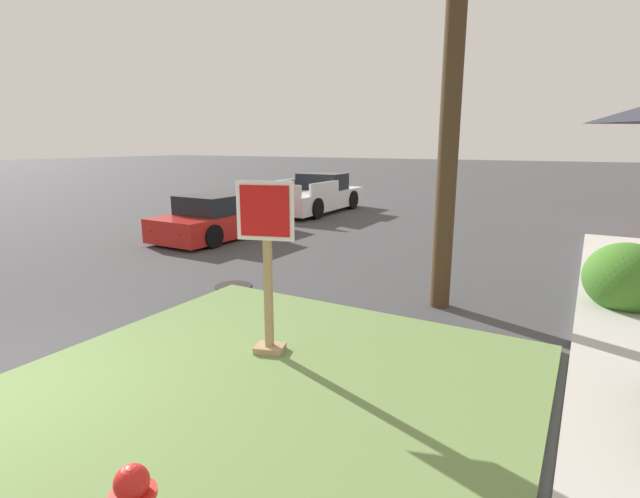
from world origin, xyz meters
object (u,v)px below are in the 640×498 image
Objects in this scene: stop_sign at (267,273)px; pickup_truck_white at (315,196)px; manhole_cover at (233,286)px; parked_sedan_red at (221,218)px.

pickup_truck_white is (-6.15, 11.63, -0.50)m from stop_sign.
parked_sedan_red is at bearing 133.78° from manhole_cover.
pickup_truck_white reaches higher than manhole_cover.
parked_sedan_red is (-3.49, 3.64, 0.53)m from manhole_cover.
stop_sign reaches higher than pickup_truck_white.
manhole_cover is at bearing -46.22° from parked_sedan_red.
parked_sedan_red is 0.83× the size of pickup_truck_white.
pickup_truck_white is at bearing 111.66° from manhole_cover.
manhole_cover is 5.07m from parked_sedan_red.
stop_sign is at bearing -62.11° from pickup_truck_white.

